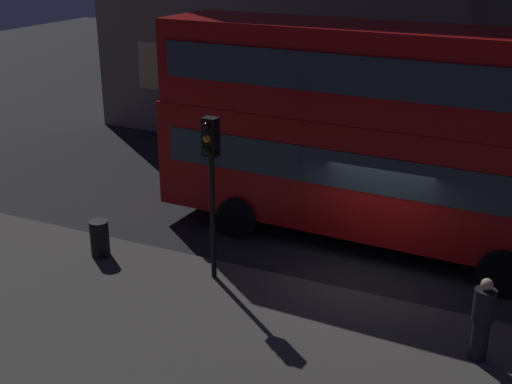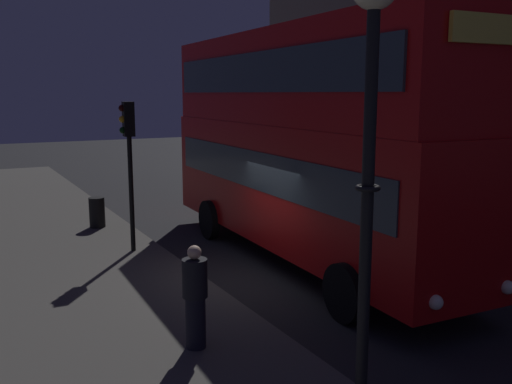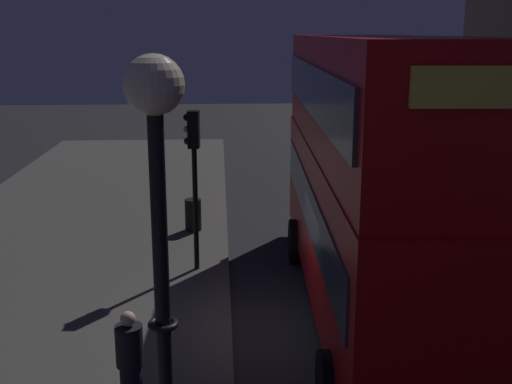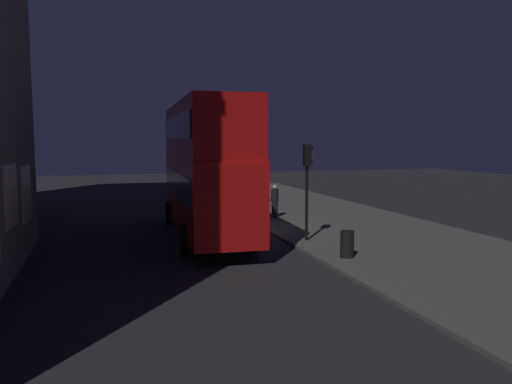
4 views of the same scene
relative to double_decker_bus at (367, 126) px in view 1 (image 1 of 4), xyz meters
name	(u,v)px [view 1 (image 1 of 4)]	position (x,y,z in m)	size (l,w,h in m)	color
ground_plane	(367,277)	(0.74, -1.83, -3.11)	(80.00, 80.00, 0.00)	#232326
double_decker_bus	(367,126)	(0.00, 0.00, 0.00)	(11.10, 3.10, 5.54)	#B20F0F
traffic_light_near_kerb	(211,165)	(-2.42, -3.55, -0.27)	(0.34, 0.37, 3.78)	black
pedestrian	(482,319)	(3.56, -4.28, -2.15)	(0.40, 0.40, 1.67)	black
litter_bin	(100,238)	(-5.48, -3.74, -2.54)	(0.46, 0.46, 0.91)	black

